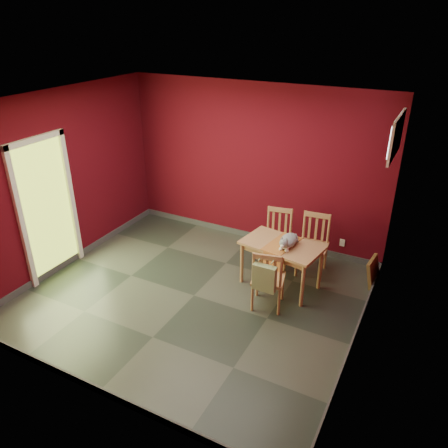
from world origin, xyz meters
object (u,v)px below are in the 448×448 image
at_px(chair_near, 268,278).
at_px(tote_bag, 264,278).
at_px(chair_far_left, 277,237).
at_px(picture_frame, 373,272).
at_px(dining_table, 282,249).
at_px(cat, 289,238).
at_px(chair_far_right, 313,244).

bearing_deg(chair_near, tote_bag, -81.86).
xyz_separation_m(chair_far_left, picture_frame, (1.49, 0.08, -0.26)).
distance_m(dining_table, cat, 0.22).
bearing_deg(cat, picture_frame, 17.58).
distance_m(dining_table, tote_bag, 0.79).
xyz_separation_m(chair_far_left, tote_bag, (0.35, -1.37, 0.13)).
height_order(dining_table, chair_far_right, chair_far_right).
height_order(dining_table, chair_near, chair_near).
distance_m(dining_table, chair_near, 0.59).
relative_size(cat, picture_frame, 1.08).
bearing_deg(chair_far_left, chair_near, -74.58).
bearing_deg(picture_frame, tote_bag, -128.06).
relative_size(dining_table, tote_bag, 2.77).
bearing_deg(chair_far_left, tote_bag, -75.69).
bearing_deg(chair_far_left, cat, -57.08).
bearing_deg(dining_table, tote_bag, -85.34).
height_order(dining_table, cat, cat).
bearing_deg(picture_frame, dining_table, -151.00).
relative_size(dining_table, cat, 2.62).
distance_m(tote_bag, cat, 0.81).
bearing_deg(tote_bag, picture_frame, 51.94).
relative_size(chair_far_right, cat, 2.05).
relative_size(dining_table, picture_frame, 2.83).
bearing_deg(chair_far_right, chair_far_left, -178.77).
relative_size(chair_far_left, cat, 1.98).
xyz_separation_m(tote_bag, picture_frame, (1.14, 1.46, -0.39)).
relative_size(chair_near, tote_bag, 2.08).
relative_size(chair_far_right, picture_frame, 2.21).
xyz_separation_m(chair_far_left, cat, (0.38, -0.59, 0.34)).
relative_size(chair_far_right, chair_near, 1.04).
bearing_deg(dining_table, cat, -2.49).
bearing_deg(cat, chair_near, -109.70).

